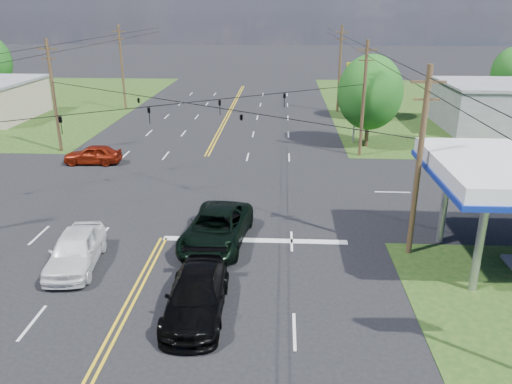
# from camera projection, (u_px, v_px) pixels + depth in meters

# --- Properties ---
(ground) EXTENTS (280.00, 280.00, 0.00)m
(ground) POSITION_uv_depth(u_px,v_px,m) (190.00, 189.00, 34.79)
(ground) COLOR black
(ground) RESTS_ON ground
(grass_ne) EXTENTS (46.00, 48.00, 0.03)m
(grass_ne) POSITION_uv_depth(u_px,v_px,m) (509.00, 107.00, 62.99)
(grass_ne) COLOR #1B3F14
(grass_ne) RESTS_ON ground
(stop_bar) EXTENTS (10.00, 0.50, 0.02)m
(stop_bar) POSITION_uv_depth(u_px,v_px,m) (255.00, 241.00, 27.06)
(stop_bar) COLOR silver
(stop_bar) RESTS_ON ground
(retail_ne) EXTENTS (14.00, 10.00, 4.40)m
(retail_ne) POSITION_uv_depth(u_px,v_px,m) (512.00, 107.00, 51.24)
(retail_ne) COLOR slate
(retail_ne) RESTS_ON ground
(pole_se) EXTENTS (1.60, 0.28, 9.50)m
(pole_se) POSITION_uv_depth(u_px,v_px,m) (419.00, 161.00, 24.01)
(pole_se) COLOR #46331E
(pole_se) RESTS_ON ground
(pole_nw) EXTENTS (1.60, 0.28, 9.50)m
(pole_nw) POSITION_uv_depth(u_px,v_px,m) (54.00, 95.00, 42.16)
(pole_nw) COLOR #46331E
(pole_nw) RESTS_ON ground
(pole_ne) EXTENTS (1.60, 0.28, 9.50)m
(pole_ne) POSITION_uv_depth(u_px,v_px,m) (364.00, 98.00, 40.85)
(pole_ne) COLOR #46331E
(pole_ne) RESTS_ON ground
(pole_left_far) EXTENTS (1.60, 0.28, 10.00)m
(pole_left_far) POSITION_uv_depth(u_px,v_px,m) (122.00, 67.00, 59.85)
(pole_left_far) COLOR #46331E
(pole_left_far) RESTS_ON ground
(pole_right_far) EXTENTS (1.60, 0.28, 10.00)m
(pole_right_far) POSITION_uv_depth(u_px,v_px,m) (340.00, 68.00, 58.55)
(pole_right_far) COLOR #46331E
(pole_right_far) RESTS_ON ground
(span_wire_signals) EXTENTS (26.00, 18.00, 1.13)m
(span_wire_signals) POSITION_uv_depth(u_px,v_px,m) (185.00, 103.00, 32.71)
(span_wire_signals) COLOR black
(span_wire_signals) RESTS_ON ground
(power_lines) EXTENTS (26.04, 100.00, 0.64)m
(power_lines) POSITION_uv_depth(u_px,v_px,m) (177.00, 66.00, 29.93)
(power_lines) COLOR black
(power_lines) RESTS_ON ground
(tree_right_a) EXTENTS (5.70, 5.70, 8.18)m
(tree_right_a) POSITION_uv_depth(u_px,v_px,m) (370.00, 93.00, 43.63)
(tree_right_a) COLOR #46331E
(tree_right_a) RESTS_ON ground
(tree_right_b) EXTENTS (4.94, 4.94, 7.09)m
(tree_right_b) POSITION_uv_depth(u_px,v_px,m) (375.00, 81.00, 54.96)
(tree_right_b) COLOR #46331E
(tree_right_b) RESTS_ON ground
(pickup_dkgreen) EXTENTS (3.72, 6.85, 1.82)m
(pickup_dkgreen) POSITION_uv_depth(u_px,v_px,m) (216.00, 228.00, 26.37)
(pickup_dkgreen) COLOR black
(pickup_dkgreen) RESTS_ON ground
(suv_black) EXTENTS (2.45, 5.81, 1.68)m
(suv_black) POSITION_uv_depth(u_px,v_px,m) (197.00, 295.00, 20.39)
(suv_black) COLOR black
(suv_black) RESTS_ON ground
(pickup_white) EXTENTS (2.72, 5.45, 1.79)m
(pickup_white) POSITION_uv_depth(u_px,v_px,m) (76.00, 250.00, 24.09)
(pickup_white) COLOR white
(pickup_white) RESTS_ON ground
(sedan_red) EXTENTS (4.58, 2.00, 1.54)m
(sedan_red) POSITION_uv_depth(u_px,v_px,m) (93.00, 154.00, 40.10)
(sedan_red) COLOR maroon
(sedan_red) RESTS_ON ground
(polesign_ne) EXTENTS (2.04, 0.37, 7.39)m
(polesign_ne) POSITION_uv_depth(u_px,v_px,m) (357.00, 81.00, 44.52)
(polesign_ne) COLOR #A5A5AA
(polesign_ne) RESTS_ON ground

